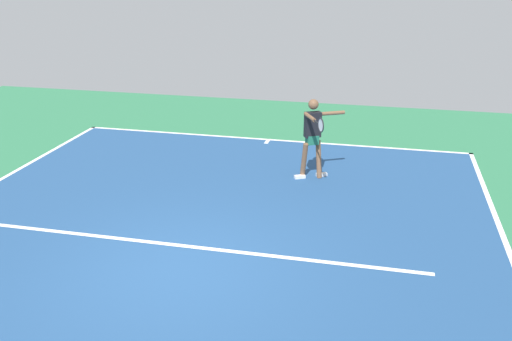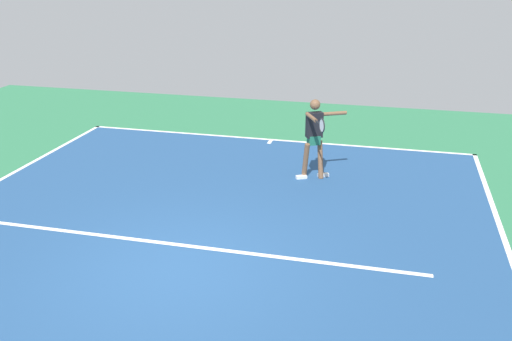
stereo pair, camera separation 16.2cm
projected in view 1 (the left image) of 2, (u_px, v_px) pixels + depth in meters
ground_plane at (178, 270)px, 8.70m from camera, size 22.30×22.30×0.00m
court_surface at (178, 270)px, 8.69m from camera, size 10.29×13.77×0.00m
court_line_baseline_near at (269, 140)px, 14.92m from camera, size 10.29×0.10×0.01m
court_line_service at (194, 247)px, 9.38m from camera, size 7.72×0.10×0.01m
court_line_centre_mark at (267, 142)px, 14.74m from camera, size 0.10×0.30×0.01m
tennis_player at (313, 133)px, 11.98m from camera, size 1.00×1.37×1.76m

